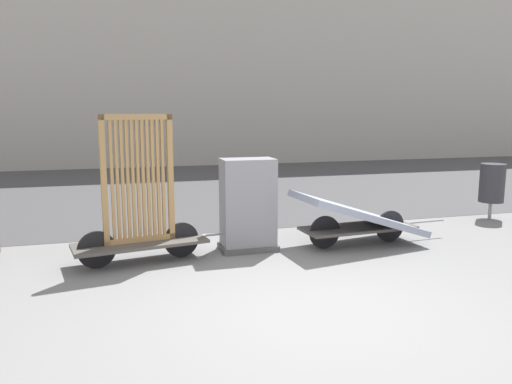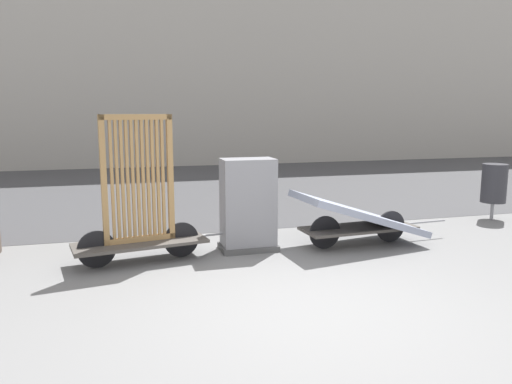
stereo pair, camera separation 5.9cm
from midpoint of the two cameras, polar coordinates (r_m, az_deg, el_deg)
The scene contains 7 objects.
ground_plane at distance 5.11m, azimuth 6.87°, elevation -13.40°, with size 60.00×60.00×0.00m, color slate.
road_strip at distance 13.08m, azimuth -7.24°, elevation 0.58°, with size 56.00×10.01×0.01m.
building_facade at distance 20.07m, azimuth -10.52°, elevation 16.68°, with size 48.00×4.00×9.21m.
bike_cart_with_bedframe at distance 6.62m, azimuth -12.89°, elevation -2.28°, with size 2.42×0.91×1.92m.
bike_cart_with_mattress at distance 7.48m, azimuth 11.92°, elevation -2.85°, with size 2.51×1.11×0.81m.
utility_cabinet at distance 7.04m, azimuth -0.67°, elevation -1.81°, with size 0.80×0.50×1.31m.
trash_bin at distance 10.01m, azimuth 25.71°, elevation 0.89°, with size 0.44×0.44×1.02m.
Camera 2 is at (-1.79, -4.36, 1.97)m, focal length 35.00 mm.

